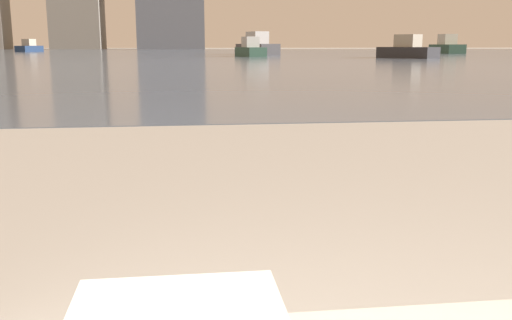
% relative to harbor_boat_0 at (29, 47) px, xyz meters
% --- Properties ---
extents(harbor_water, '(180.00, 110.00, 0.01)m').
position_rel_harbor_boat_0_xyz_m(harbor_water, '(19.72, -16.99, -0.58)').
color(harbor_water, slate).
rests_on(harbor_water, ground_plane).
extents(harbor_boat_0, '(2.77, 4.59, 1.63)m').
position_rel_harbor_boat_0_xyz_m(harbor_boat_0, '(0.00, 0.00, 0.00)').
color(harbor_boat_0, navy).
rests_on(harbor_boat_0, harbor_water).
extents(harbor_boat_2, '(2.13, 4.31, 1.55)m').
position_rel_harbor_boat_0_xyz_m(harbor_boat_2, '(25.02, -33.38, -0.03)').
color(harbor_boat_2, '#335647').
rests_on(harbor_boat_2, harbor_water).
extents(harbor_boat_3, '(3.62, 5.98, 2.12)m').
position_rel_harbor_boat_0_xyz_m(harbor_boat_3, '(26.71, -24.81, 0.17)').
color(harbor_boat_3, '#4C4C51').
rests_on(harbor_boat_3, harbor_water).
extents(harbor_boat_4, '(2.07, 5.43, 2.01)m').
position_rel_harbor_boat_0_xyz_m(harbor_boat_4, '(47.40, -20.90, 0.13)').
color(harbor_boat_4, '#335647').
rests_on(harbor_boat_4, harbor_water).
extents(harbor_boat_5, '(3.54, 4.51, 1.64)m').
position_rel_harbor_boat_0_xyz_m(harbor_boat_5, '(35.42, -39.74, 0.00)').
color(harbor_boat_5, '#2D2D33').
rests_on(harbor_boat_5, harbor_water).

